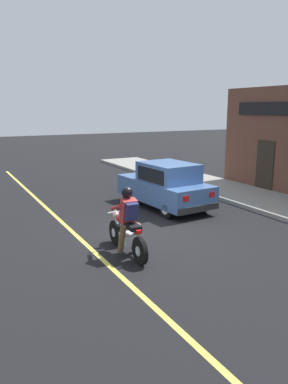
# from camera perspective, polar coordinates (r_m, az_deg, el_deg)

# --- Properties ---
(ground_plane) EXTENTS (80.00, 80.00, 0.00)m
(ground_plane) POSITION_cam_1_polar(r_m,az_deg,el_deg) (10.18, 1.13, -6.60)
(ground_plane) COLOR black
(sidewalk_curb) EXTENTS (2.60, 22.00, 0.14)m
(sidewalk_curb) POSITION_cam_1_polar(r_m,az_deg,el_deg) (15.59, 13.19, 0.13)
(sidewalk_curb) COLOR gray
(sidewalk_curb) RESTS_ON ground
(lane_stripe) EXTENTS (0.12, 19.80, 0.01)m
(lane_stripe) POSITION_cam_1_polar(r_m,az_deg,el_deg) (12.21, -13.31, -3.64)
(lane_stripe) COLOR #D1C64C
(lane_stripe) RESTS_ON ground
(motorcycle_with_rider) EXTENTS (0.56, 2.02, 1.62)m
(motorcycle_with_rider) POSITION_cam_1_polar(r_m,az_deg,el_deg) (8.72, -2.58, -5.25)
(motorcycle_with_rider) COLOR black
(motorcycle_with_rider) RESTS_ON ground
(car_hatchback) EXTENTS (1.89, 3.88, 1.57)m
(car_hatchback) POSITION_cam_1_polar(r_m,az_deg,el_deg) (12.84, 3.22, 0.98)
(car_hatchback) COLOR black
(car_hatchback) RESTS_ON ground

